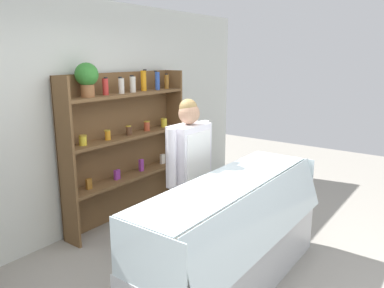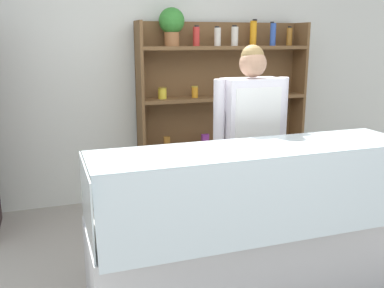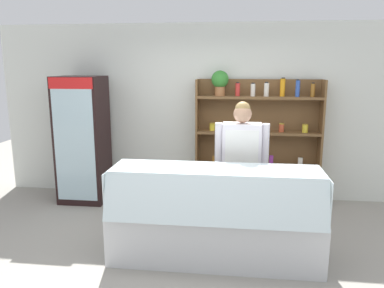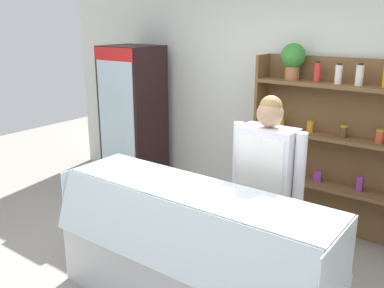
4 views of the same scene
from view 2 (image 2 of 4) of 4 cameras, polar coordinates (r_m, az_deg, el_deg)
The scene contains 4 objects.
back_wall at distance 4.60m, azimuth -5.14°, elevation 9.47°, with size 6.80×0.10×2.70m, color silver.
shelving_unit at distance 4.64m, azimuth 3.45°, elevation 6.46°, with size 1.86×0.29×2.00m.
deli_display_case at distance 3.04m, azimuth 8.55°, elevation -13.43°, with size 2.24×0.76×1.01m.
shop_clerk at distance 3.51m, azimuth 7.86°, elevation 1.97°, with size 0.65×0.25×1.65m.
Camera 2 is at (-1.10, -2.33, 1.69)m, focal length 40.00 mm.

